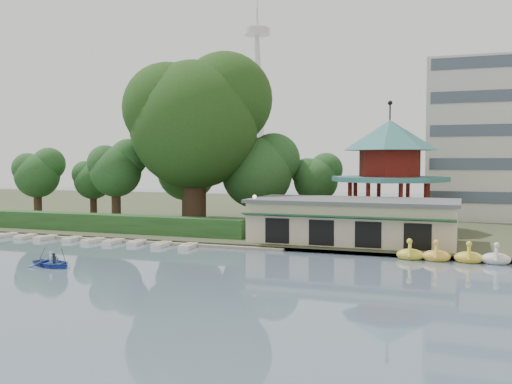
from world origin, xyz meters
The scene contains 13 objects.
ground_plane centered at (0.00, 0.00, 0.00)m, with size 220.00×220.00×0.00m, color slate.
shore centered at (0.00, 52.00, 0.20)m, with size 220.00×70.00×0.40m, color #424930.
embankment centered at (0.00, 17.30, 0.15)m, with size 220.00×0.60×0.30m, color gray.
dock centered at (-12.00, 17.20, 0.12)m, with size 34.00×1.60×0.24m, color gray.
boathouse centered at (10.00, 21.97, 2.37)m, with size 18.60×9.39×3.90m.
pavilion centered at (12.00, 32.00, 7.48)m, with size 12.40×12.40×13.50m.
broadcast_tower centered at (-42.00, 140.00, 33.98)m, with size 8.00×8.00×96.00m.
hedge centered at (-15.00, 20.50, 1.30)m, with size 30.00×2.00×1.80m, color #285625.
lamp_post centered at (1.50, 19.00, 3.34)m, with size 0.36×0.36×4.28m.
big_tree centered at (-8.80, 28.23, 12.76)m, with size 15.76×14.69×19.70m.
small_trees centered at (-11.30, 32.19, 6.71)m, with size 38.89×16.88×10.60m.
moored_rowboats centered at (-15.28, 15.76, 0.18)m, with size 24.30×2.74×0.36m.
rowboat_with_passengers centered at (-8.96, 4.18, 0.52)m, with size 5.72×4.69×2.01m.
Camera 1 is at (19.37, -29.78, 7.83)m, focal length 40.00 mm.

